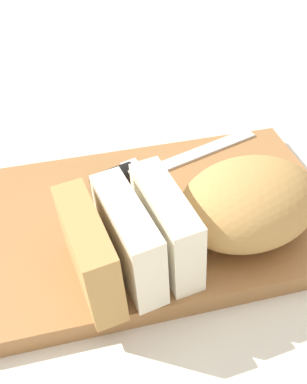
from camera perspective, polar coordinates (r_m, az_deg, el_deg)
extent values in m
plane|color=silver|center=(0.55, 0.00, -4.12)|extent=(3.00, 3.00, 0.00)
cube|color=#9E6B3D|center=(0.54, 0.00, -3.30)|extent=(0.41, 0.26, 0.02)
ellipsoid|color=tan|center=(0.49, 11.20, -1.27)|extent=(0.16, 0.13, 0.08)
cube|color=#F2E8CC|center=(0.46, 1.55, -4.03)|extent=(0.05, 0.11, 0.08)
cube|color=#F2E8CC|center=(0.45, -2.92, -5.52)|extent=(0.05, 0.11, 0.08)
cube|color=tan|center=(0.44, -7.60, -7.09)|extent=(0.05, 0.11, 0.08)
cube|color=silver|center=(0.62, 4.94, 4.47)|extent=(0.18, 0.07, 0.00)
cylinder|color=black|center=(0.56, -4.76, 1.58)|extent=(0.06, 0.04, 0.03)
cube|color=silver|center=(0.57, -2.55, 2.34)|extent=(0.02, 0.02, 0.02)
sphere|color=tan|center=(0.48, 0.89, -8.04)|extent=(0.01, 0.01, 0.01)
sphere|color=tan|center=(0.52, 3.08, -3.19)|extent=(0.00, 0.00, 0.00)
sphere|color=tan|center=(0.56, 0.14, 0.34)|extent=(0.00, 0.00, 0.00)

